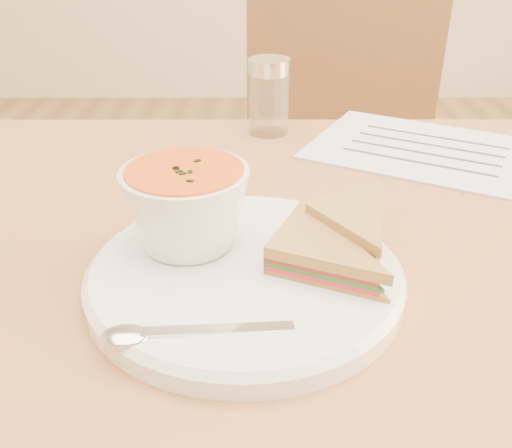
{
  "coord_description": "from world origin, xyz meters",
  "views": [
    {
      "loc": [
        -0.08,
        -0.51,
        1.04
      ],
      "look_at": [
        -0.08,
        -0.08,
        0.8
      ],
      "focal_mm": 40.0,
      "sensor_mm": 36.0,
      "label": 1
    }
  ],
  "objects_px": {
    "chair_far": "(325,217)",
    "soup_bowl": "(187,211)",
    "plate": "(245,277)",
    "condiment_shaker": "(269,97)"
  },
  "relations": [
    {
      "from": "chair_far",
      "to": "soup_bowl",
      "type": "height_order",
      "value": "chair_far"
    },
    {
      "from": "plate",
      "to": "soup_bowl",
      "type": "relative_size",
      "value": 2.43
    },
    {
      "from": "chair_far",
      "to": "condiment_shaker",
      "type": "height_order",
      "value": "chair_far"
    },
    {
      "from": "chair_far",
      "to": "condiment_shaker",
      "type": "distance_m",
      "value": 0.44
    },
    {
      "from": "soup_bowl",
      "to": "condiment_shaker",
      "type": "height_order",
      "value": "condiment_shaker"
    },
    {
      "from": "soup_bowl",
      "to": "condiment_shaker",
      "type": "relative_size",
      "value": 1.05
    },
    {
      "from": "plate",
      "to": "soup_bowl",
      "type": "xyz_separation_m",
      "value": [
        -0.05,
        0.03,
        0.05
      ]
    },
    {
      "from": "plate",
      "to": "condiment_shaker",
      "type": "relative_size",
      "value": 2.55
    },
    {
      "from": "plate",
      "to": "condiment_shaker",
      "type": "height_order",
      "value": "condiment_shaker"
    },
    {
      "from": "chair_far",
      "to": "soup_bowl",
      "type": "relative_size",
      "value": 8.26
    }
  ]
}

